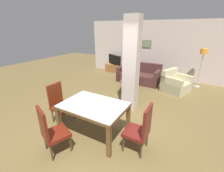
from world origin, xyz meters
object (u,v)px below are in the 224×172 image
at_px(tv_stand, 114,68).
at_px(floor_lamp, 203,55).
at_px(dining_chair_head_right, 141,128).
at_px(sofa, 139,76).
at_px(dining_table, 94,111).
at_px(dining_chair_near_left, 51,130).
at_px(armchair, 175,84).
at_px(coffee_table, 129,84).
at_px(dining_chair_head_left, 59,102).
at_px(bottle, 130,78).
at_px(tv_screen, 115,60).

bearing_deg(tv_stand, floor_lamp, -3.85).
relative_size(dining_chair_head_right, sofa, 0.55).
bearing_deg(dining_table, dining_chair_near_left, -111.47).
relative_size(dining_table, sofa, 0.77).
relative_size(dining_chair_near_left, armchair, 0.89).
bearing_deg(tv_stand, coffee_table, -48.33).
xyz_separation_m(dining_chair_head_right, dining_chair_head_left, (-2.25, 0.00, 0.00)).
distance_m(dining_chair_head_left, sofa, 4.04).
relative_size(dining_chair_head_right, floor_lamp, 0.64).
height_order(armchair, coffee_table, armchair).
bearing_deg(tv_stand, bottle, -49.22).
distance_m(dining_chair_near_left, tv_stand, 6.07).
height_order(dining_chair_head_left, bottle, dining_chair_head_left).
height_order(coffee_table, floor_lamp, floor_lamp).
bearing_deg(tv_stand, dining_table, -66.53).
bearing_deg(dining_table, tv_stand, 113.47).
height_order(sofa, tv_stand, sofa).
height_order(dining_table, bottle, dining_table).
relative_size(dining_chair_near_left, tv_screen, 1.07).
distance_m(dining_chair_near_left, bottle, 3.68).
relative_size(tv_screen, floor_lamp, 0.60).
bearing_deg(bottle, dining_chair_near_left, -90.94).
height_order(dining_table, armchair, armchair).
bearing_deg(dining_chair_head_right, tv_stand, 33.58).
relative_size(tv_stand, tv_screen, 1.04).
relative_size(bottle, floor_lamp, 0.18).
relative_size(sofa, coffee_table, 3.34).
xyz_separation_m(dining_chair_near_left, tv_stand, (-1.77, 5.80, -0.32)).
distance_m(armchair, floor_lamp, 1.63).
height_order(dining_chair_near_left, coffee_table, dining_chair_near_left).
bearing_deg(bottle, dining_chair_head_right, -62.89).
relative_size(dining_chair_near_left, sofa, 0.55).
height_order(dining_chair_near_left, dining_chair_head_left, same).
bearing_deg(tv_stand, armchair, -20.35).
xyz_separation_m(sofa, coffee_table, (-0.02, -1.05, -0.09)).
xyz_separation_m(dining_chair_head_left, tv_stand, (-1.00, 4.89, -0.32)).
relative_size(armchair, floor_lamp, 0.72).
bearing_deg(armchair, tv_screen, -88.33).
relative_size(dining_table, coffee_table, 2.57).
relative_size(dining_chair_head_left, tv_screen, 1.07).
xyz_separation_m(dining_chair_near_left, coffee_table, (0.00, 3.81, -0.32)).
relative_size(dining_chair_head_left, floor_lamp, 0.64).
distance_m(dining_chair_head_right, tv_stand, 5.88).
height_order(dining_chair_head_left, sofa, dining_chair_head_left).
bearing_deg(dining_chair_head_left, dining_chair_near_left, 40.33).
relative_size(dining_table, dining_chair_head_left, 1.39).
distance_m(dining_chair_head_right, dining_chair_near_left, 1.74).
bearing_deg(floor_lamp, dining_chair_head_right, -101.32).
bearing_deg(dining_chair_head_left, tv_stand, -168.46).
height_order(dining_chair_head_right, coffee_table, dining_chair_head_right).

